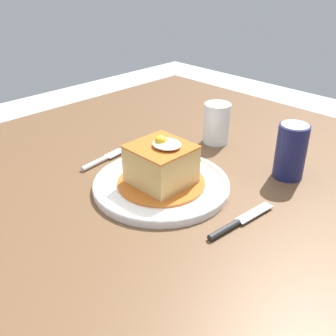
% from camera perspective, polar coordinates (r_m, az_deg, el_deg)
% --- Properties ---
extents(dining_table, '(1.22, 1.07, 0.76)m').
position_cam_1_polar(dining_table, '(0.96, 4.84, -5.51)').
color(dining_table, brown).
rests_on(dining_table, ground_plane).
extents(main_plate, '(0.29, 0.29, 0.02)m').
position_cam_1_polar(main_plate, '(0.83, -0.98, -2.33)').
color(main_plate, white).
rests_on(main_plate, dining_table).
extents(sandwich_meal, '(0.19, 0.19, 0.11)m').
position_cam_1_polar(sandwich_meal, '(0.81, -0.98, 0.29)').
color(sandwich_meal, '#B75B1E').
rests_on(sandwich_meal, main_plate).
extents(fork, '(0.03, 0.14, 0.01)m').
position_cam_1_polar(fork, '(0.95, -9.68, 1.14)').
color(fork, silver).
rests_on(fork, dining_table).
extents(knife, '(0.03, 0.17, 0.01)m').
position_cam_1_polar(knife, '(0.73, 9.46, -8.12)').
color(knife, '#262628').
rests_on(knife, dining_table).
extents(soda_can, '(0.07, 0.07, 0.12)m').
position_cam_1_polar(soda_can, '(0.89, 17.40, 2.34)').
color(soda_can, '#191E51').
rests_on(soda_can, dining_table).
extents(drinking_glass, '(0.07, 0.07, 0.10)m').
position_cam_1_polar(drinking_glass, '(1.03, 7.06, 6.10)').
color(drinking_glass, gold).
rests_on(drinking_glass, dining_table).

